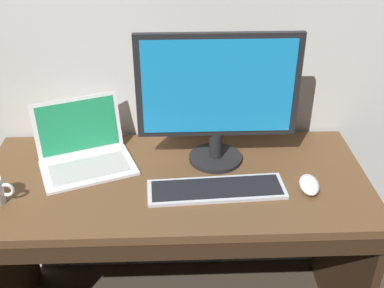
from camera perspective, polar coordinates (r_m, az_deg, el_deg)
name	(u,v)px	position (r m, az deg, el deg)	size (l,w,h in m)	color
desk	(176,221)	(1.84, -1.98, -9.19)	(1.40, 0.64, 0.76)	brown
laptop_white	(84,151)	(1.83, -12.79, -0.83)	(0.41, 0.37, 0.23)	white
external_monitor	(218,97)	(1.70, 3.08, 5.62)	(0.58, 0.20, 0.50)	black
wired_keyboard	(216,189)	(1.66, 2.95, -5.44)	(0.49, 0.17, 0.01)	#BCBCC1
computer_mouse	(309,185)	(1.71, 13.87, -4.76)	(0.07, 0.12, 0.04)	white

